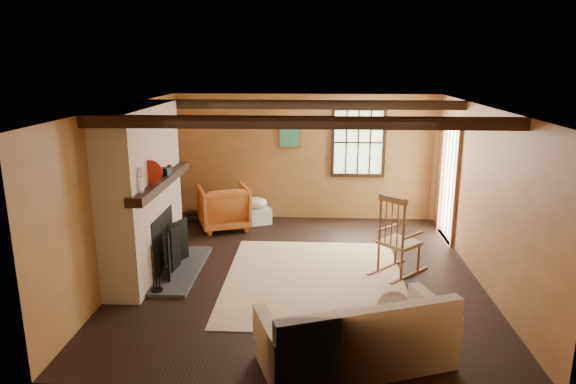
# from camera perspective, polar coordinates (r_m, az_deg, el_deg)

# --- Properties ---
(ground) EXTENTS (5.50, 5.50, 0.00)m
(ground) POSITION_cam_1_polar(r_m,az_deg,el_deg) (7.54, 1.41, -9.04)
(ground) COLOR black
(ground) RESTS_ON ground
(room_envelope) EXTENTS (5.02, 5.52, 2.44)m
(room_envelope) POSITION_cam_1_polar(r_m,az_deg,el_deg) (7.30, 3.28, 3.60)
(room_envelope) COLOR #AC6B3D
(room_envelope) RESTS_ON ground
(fireplace) EXTENTS (1.02, 2.30, 2.40)m
(fireplace) POSITION_cam_1_polar(r_m,az_deg,el_deg) (7.57, -15.64, -0.66)
(fireplace) COLOR #995C3B
(fireplace) RESTS_ON ground
(rug) EXTENTS (2.50, 3.00, 0.01)m
(rug) POSITION_cam_1_polar(r_m,az_deg,el_deg) (7.36, 2.95, -9.66)
(rug) COLOR beige
(rug) RESTS_ON ground
(rocking_chair) EXTENTS (0.93, 0.92, 1.19)m
(rocking_chair) POSITION_cam_1_polar(r_m,az_deg,el_deg) (7.54, 12.07, -5.28)
(rocking_chair) COLOR #A48450
(rocking_chair) RESTS_ON ground
(sofa) EXTENTS (2.09, 1.45, 0.78)m
(sofa) POSITION_cam_1_polar(r_m,az_deg,el_deg) (5.40, 7.74, -16.04)
(sofa) COLOR silver
(sofa) RESTS_ON ground
(firewood_pile) EXTENTS (0.63, 0.11, 0.23)m
(firewood_pile) POSITION_cam_1_polar(r_m,az_deg,el_deg) (10.01, -10.28, -2.59)
(firewood_pile) COLOR brown
(firewood_pile) RESTS_ON ground
(laundry_basket) EXTENTS (0.61, 0.55, 0.30)m
(laundry_basket) POSITION_cam_1_polar(r_m,az_deg,el_deg) (9.74, -3.53, -2.64)
(laundry_basket) COLOR silver
(laundry_basket) RESTS_ON ground
(basket_pillow) EXTENTS (0.49, 0.43, 0.21)m
(basket_pillow) POSITION_cam_1_polar(r_m,az_deg,el_deg) (9.67, -3.55, -1.20)
(basket_pillow) COLOR silver
(basket_pillow) RESTS_ON laundry_basket
(armchair) EXTENTS (1.11, 1.13, 0.80)m
(armchair) POSITION_cam_1_polar(r_m,az_deg,el_deg) (9.45, -7.14, -1.67)
(armchair) COLOR #BF6026
(armchair) RESTS_ON ground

